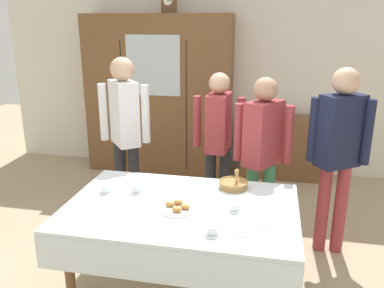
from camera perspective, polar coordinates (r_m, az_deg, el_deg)
name	(u,v)px	position (r m, az deg, el deg)	size (l,w,h in m)	color
ground_plane	(187,274)	(3.51, -0.69, -18.13)	(12.00, 12.00, 0.00)	tan
back_wall	(228,73)	(5.52, 5.18, 10.09)	(6.40, 0.10, 2.70)	silver
dining_table	(180,219)	(2.98, -1.71, -10.60)	(1.69, 1.13, 0.73)	brown
wall_cabinet	(159,95)	(5.46, -4.77, 6.93)	(1.96, 0.46, 2.12)	brown
mantel_clock	(169,3)	(5.33, -3.32, 19.44)	(0.18, 0.11, 0.24)	brown
bookshelf_low	(281,147)	(5.45, 12.57, -0.40)	(1.06, 0.35, 0.84)	brown
book_stack	(283,112)	(5.33, 12.90, 4.46)	(0.17, 0.23, 0.11)	#2D5184
tea_cup_mid_right	(137,189)	(3.19, -7.91, -6.39)	(0.13, 0.13, 0.06)	silver
tea_cup_center	(235,207)	(2.89, 6.11, -8.94)	(0.13, 0.13, 0.06)	white
tea_cup_back_edge	(212,231)	(2.59, 2.89, -12.27)	(0.13, 0.13, 0.06)	white
tea_cup_near_left	(105,190)	(3.23, -12.26, -6.40)	(0.13, 0.13, 0.06)	silver
bread_basket	(233,184)	(3.26, 5.90, -5.69)	(0.24, 0.24, 0.16)	#9E7542
pastry_plate	(177,208)	(2.90, -2.10, -9.06)	(0.28, 0.28, 0.05)	white
spoon_back_edge	(244,237)	(2.59, 7.39, -13.01)	(0.12, 0.02, 0.01)	silver
spoon_near_left	(262,228)	(2.70, 9.95, -11.77)	(0.12, 0.02, 0.01)	silver
spoon_mid_right	(111,212)	(2.92, -11.50, -9.47)	(0.12, 0.02, 0.01)	silver
person_by_cabinet	(125,125)	(4.02, -9.58, 2.75)	(0.52, 0.41, 1.70)	#232328
person_near_right_end	(339,144)	(3.63, 20.23, -0.04)	(0.52, 0.37, 1.67)	#933338
person_beside_shelf	(262,146)	(3.65, 10.04, -0.30)	(0.52, 0.41, 1.57)	#33704C
person_behind_table_right	(218,134)	(4.03, 3.80, 1.45)	(0.52, 0.37, 1.55)	#232328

